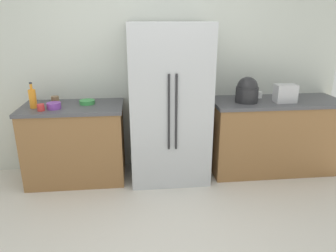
# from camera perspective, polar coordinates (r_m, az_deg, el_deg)

# --- Properties ---
(ground_plane) EXTENTS (9.78, 9.78, 0.00)m
(ground_plane) POSITION_cam_1_polar(r_m,az_deg,el_deg) (2.95, -0.58, -20.70)
(ground_plane) COLOR beige
(kitchen_back_panel) EXTENTS (4.89, 0.10, 2.64)m
(kitchen_back_panel) POSITION_cam_1_polar(r_m,az_deg,el_deg) (4.03, -3.06, 10.88)
(kitchen_back_panel) COLOR silver
(kitchen_back_panel) RESTS_ON ground_plane
(counter_left) EXTENTS (1.16, 0.66, 0.93)m
(counter_left) POSITION_cam_1_polar(r_m,az_deg,el_deg) (3.95, -16.35, -2.94)
(counter_left) COLOR olive
(counter_left) RESTS_ON ground_plane
(counter_right) EXTENTS (1.61, 0.66, 0.93)m
(counter_right) POSITION_cam_1_polar(r_m,az_deg,el_deg) (4.25, 18.48, -1.59)
(counter_right) COLOR olive
(counter_right) RESTS_ON ground_plane
(refrigerator) EXTENTS (0.92, 0.72, 1.85)m
(refrigerator) POSITION_cam_1_polar(r_m,az_deg,el_deg) (3.71, 0.17, 3.97)
(refrigerator) COLOR #B7BABF
(refrigerator) RESTS_ON ground_plane
(toaster) EXTENTS (0.25, 0.16, 0.21)m
(toaster) POSITION_cam_1_polar(r_m,az_deg,el_deg) (4.02, 20.45, 5.54)
(toaster) COLOR silver
(toaster) RESTS_ON counter_right
(rice_cooker) EXTENTS (0.27, 0.27, 0.30)m
(rice_cooker) POSITION_cam_1_polar(r_m,az_deg,el_deg) (3.88, 14.11, 6.22)
(rice_cooker) COLOR #262628
(rice_cooker) RESTS_ON counter_right
(bottle_a) EXTENTS (0.08, 0.08, 0.29)m
(bottle_a) POSITION_cam_1_polar(r_m,az_deg,el_deg) (3.83, -23.29, 4.63)
(bottle_a) COLOR orange
(bottle_a) RESTS_ON counter_left
(cup_a) EXTENTS (0.07, 0.07, 0.08)m
(cup_a) POSITION_cam_1_polar(r_m,az_deg,el_deg) (4.16, 16.19, 5.43)
(cup_a) COLOR white
(cup_a) RESTS_ON counter_right
(cup_b) EXTENTS (0.09, 0.09, 0.10)m
(cup_b) POSITION_cam_1_polar(r_m,az_deg,el_deg) (3.89, -19.72, 4.36)
(cup_b) COLOR brown
(cup_b) RESTS_ON counter_left
(cup_c) EXTENTS (0.08, 0.08, 0.07)m
(cup_c) POSITION_cam_1_polar(r_m,az_deg,el_deg) (3.69, -22.02, 3.13)
(cup_c) COLOR red
(cup_c) RESTS_ON counter_left
(bowl_a) EXTENTS (0.15, 0.15, 0.07)m
(bowl_a) POSITION_cam_1_polar(r_m,az_deg,el_deg) (3.73, -19.95, 3.47)
(bowl_a) COLOR purple
(bowl_a) RESTS_ON counter_left
(bowl_b) EXTENTS (0.18, 0.18, 0.05)m
(bowl_b) POSITION_cam_1_polar(r_m,az_deg,el_deg) (3.83, -14.41, 4.22)
(bowl_b) COLOR green
(bowl_b) RESTS_ON counter_left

